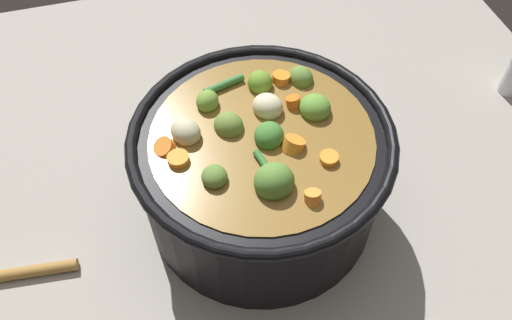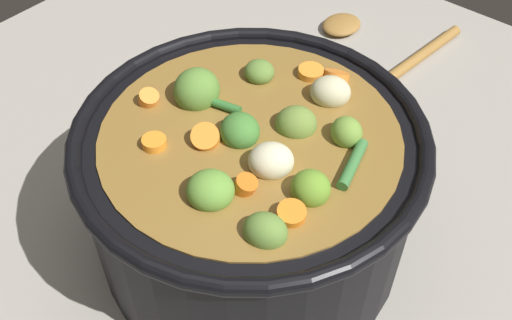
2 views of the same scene
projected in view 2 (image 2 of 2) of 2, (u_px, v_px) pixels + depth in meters
ground_plane at (251, 235)px, 0.63m from camera, size 1.10×1.10×0.00m
cooking_pot at (251, 185)px, 0.57m from camera, size 0.32×0.32×0.18m
wooden_spoon at (374, 42)px, 0.86m from camera, size 0.22×0.17×0.02m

